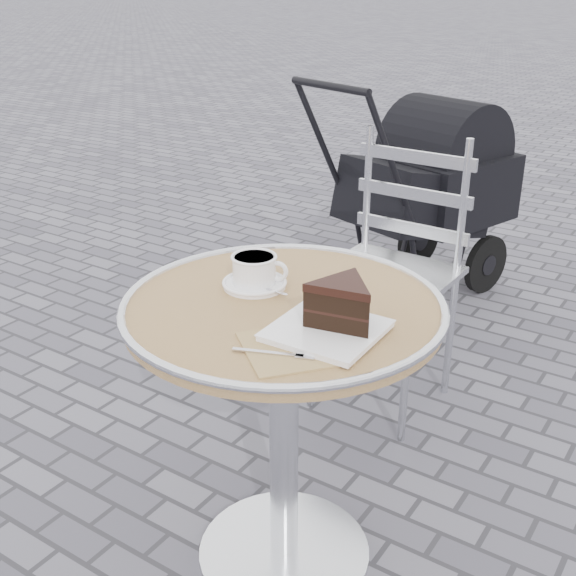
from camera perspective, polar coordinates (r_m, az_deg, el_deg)
The scene contains 6 objects.
ground at distance 2.01m, azimuth -0.31°, elevation -20.45°, with size 80.00×80.00×0.00m, color slate.
cafe_table at distance 1.66m, azimuth -0.35°, elevation -6.35°, with size 0.72×0.72×0.74m.
cappuccino_set at distance 1.66m, azimuth -2.61°, elevation 1.21°, with size 0.17×0.14×0.07m.
cake_plate_set at distance 1.44m, azimuth 3.94°, elevation -1.74°, with size 0.28×0.35×0.11m.
bistro_chair at distance 2.44m, azimuth 8.89°, elevation 3.72°, with size 0.42×0.42×0.92m.
baby_stroller at distance 3.33m, azimuth 10.72°, elevation 7.04°, with size 0.70×1.06×1.02m.
Camera 1 is at (0.80, -1.19, 1.41)m, focal length 45.00 mm.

